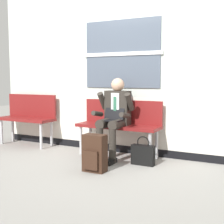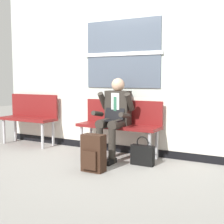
# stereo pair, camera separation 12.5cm
# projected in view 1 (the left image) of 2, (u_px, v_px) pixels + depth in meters

# --- Properties ---
(ground_plane) EXTENTS (18.00, 18.00, 0.00)m
(ground_plane) POSITION_uv_depth(u_px,v_px,m) (106.00, 162.00, 4.82)
(ground_plane) COLOR gray
(station_wall) EXTENTS (5.22, 0.17, 3.10)m
(station_wall) POSITION_uv_depth(u_px,v_px,m) (127.00, 62.00, 5.31)
(station_wall) COLOR beige
(station_wall) RESTS_ON ground
(bench_with_person) EXTENTS (1.38, 0.42, 0.91)m
(bench_with_person) POSITION_uv_depth(u_px,v_px,m) (120.00, 122.00, 5.17)
(bench_with_person) COLOR maroon
(bench_with_person) RESTS_ON ground
(bench_empty) EXTENTS (1.14, 0.42, 0.96)m
(bench_empty) POSITION_uv_depth(u_px,v_px,m) (28.00, 115.00, 6.07)
(bench_empty) COLOR maroon
(bench_empty) RESTS_ON ground
(person_seated) EXTENTS (0.57, 0.70, 1.27)m
(person_seated) POSITION_uv_depth(u_px,v_px,m) (114.00, 115.00, 4.98)
(person_seated) COLOR #2D2823
(person_seated) RESTS_ON ground
(backpack) EXTENTS (0.31, 0.21, 0.51)m
(backpack) POSITION_uv_depth(u_px,v_px,m) (94.00, 154.00, 4.31)
(backpack) COLOR #331E14
(backpack) RESTS_ON ground
(handbag) EXTENTS (0.35, 0.11, 0.43)m
(handbag) POSITION_uv_depth(u_px,v_px,m) (143.00, 154.00, 4.65)
(handbag) COLOR black
(handbag) RESTS_ON ground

